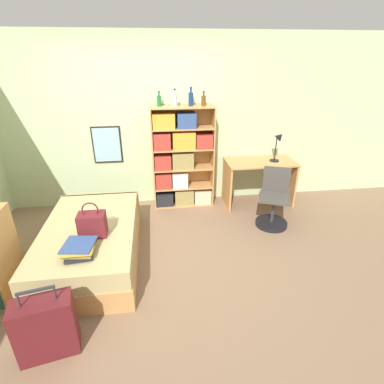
{
  "coord_description": "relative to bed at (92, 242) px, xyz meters",
  "views": [
    {
      "loc": [
        0.19,
        -3.1,
        2.29
      ],
      "look_at": [
        0.61,
        0.18,
        0.75
      ],
      "focal_mm": 28.0,
      "sensor_mm": 36.0,
      "label": 1
    }
  ],
  "objects": [
    {
      "name": "ground_plane",
      "position": [
        0.62,
        -0.02,
        -0.23
      ],
      "size": [
        14.0,
        14.0,
        0.0
      ],
      "primitive_type": "plane",
      "color": "#84664C"
    },
    {
      "name": "wall_back",
      "position": [
        0.62,
        1.55,
        1.07
      ],
      "size": [
        10.0,
        0.09,
        2.6
      ],
      "color": "beige",
      "rests_on": "ground_plane"
    },
    {
      "name": "bed",
      "position": [
        0.0,
        0.0,
        0.0
      ],
      "size": [
        1.07,
        1.8,
        0.47
      ],
      "color": "tan",
      "rests_on": "ground_plane"
    },
    {
      "name": "handbag",
      "position": [
        0.1,
        -0.22,
        0.38
      ],
      "size": [
        0.29,
        0.19,
        0.4
      ],
      "color": "maroon",
      "rests_on": "bed"
    },
    {
      "name": "book_stack_on_bed",
      "position": [
        0.01,
        -0.54,
        0.29
      ],
      "size": [
        0.33,
        0.41,
        0.11
      ],
      "color": "#334C84",
      "rests_on": "bed"
    },
    {
      "name": "suitcase",
      "position": [
        -0.14,
        -1.25,
        0.04
      ],
      "size": [
        0.5,
        0.31,
        0.67
      ],
      "color": "#5B191E",
      "rests_on": "ground_plane"
    },
    {
      "name": "bookcase",
      "position": [
        1.19,
        1.33,
        0.53
      ],
      "size": [
        0.95,
        0.32,
        1.59
      ],
      "color": "tan",
      "rests_on": "ground_plane"
    },
    {
      "name": "bottle_green",
      "position": [
        0.91,
        1.37,
        1.44
      ],
      "size": [
        0.06,
        0.06,
        0.21
      ],
      "color": "#1E6B2D",
      "rests_on": "bookcase"
    },
    {
      "name": "bottle_brown",
      "position": [
        1.14,
        1.29,
        1.45
      ],
      "size": [
        0.07,
        0.07,
        0.25
      ],
      "color": "#B7BCC1",
      "rests_on": "bookcase"
    },
    {
      "name": "bottle_clear",
      "position": [
        1.37,
        1.33,
        1.46
      ],
      "size": [
        0.07,
        0.07,
        0.27
      ],
      "color": "navy",
      "rests_on": "bookcase"
    },
    {
      "name": "bottle_blue",
      "position": [
        1.55,
        1.31,
        1.43
      ],
      "size": [
        0.06,
        0.06,
        0.21
      ],
      "color": "brown",
      "rests_on": "bookcase"
    },
    {
      "name": "desk",
      "position": [
        2.47,
        1.21,
        0.27
      ],
      "size": [
        1.09,
        0.57,
        0.73
      ],
      "color": "tan",
      "rests_on": "ground_plane"
    },
    {
      "name": "desk_lamp",
      "position": [
        2.72,
        1.19,
        0.82
      ],
      "size": [
        0.2,
        0.15,
        0.48
      ],
      "color": "black",
      "rests_on": "desk"
    },
    {
      "name": "desk_chair",
      "position": [
        2.46,
        0.51,
        0.04
      ],
      "size": [
        0.54,
        0.54,
        0.83
      ],
      "color": "black",
      "rests_on": "ground_plane"
    }
  ]
}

